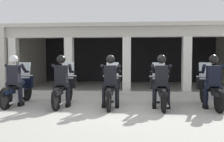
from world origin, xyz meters
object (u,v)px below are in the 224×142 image
at_px(police_officer_far_left, 14,76).
at_px(police_officer_center, 111,76).
at_px(motorcycle_far_left, 19,89).
at_px(police_officer_left, 61,76).
at_px(motorcycle_center, 111,90).
at_px(motorcycle_left, 64,89).
at_px(motorcycle_right, 160,90).
at_px(police_officer_far_right, 213,77).
at_px(motorcycle_far_right, 210,90).
at_px(police_officer_right, 161,77).

bearing_deg(police_officer_far_left, police_officer_center, -3.50).
xyz_separation_m(motorcycle_far_left, police_officer_left, (1.50, -0.30, 0.44)).
relative_size(motorcycle_far_left, motorcycle_center, 1.00).
bearing_deg(motorcycle_left, motorcycle_right, 1.97).
distance_m(police_officer_center, police_officer_far_right, 3.00).
relative_size(motorcycle_left, motorcycle_center, 1.00).
bearing_deg(police_officer_center, motorcycle_far_left, 169.75).
xyz_separation_m(motorcycle_left, police_officer_left, (-0.00, -0.28, 0.44)).
bearing_deg(motorcycle_far_right, police_officer_far_right, -86.33).
height_order(motorcycle_right, police_officer_far_right, police_officer_far_right).
bearing_deg(police_officer_left, motorcycle_center, 12.57).
xyz_separation_m(motorcycle_far_left, motorcycle_right, (4.50, -0.00, 0.00)).
bearing_deg(police_officer_left, police_officer_far_left, -178.72).
height_order(police_officer_far_left, police_officer_right, same).
relative_size(police_officer_left, police_officer_far_right, 1.00).
distance_m(police_officer_far_left, motorcycle_center, 3.05).
distance_m(police_officer_center, police_officer_right, 1.50).
xyz_separation_m(motorcycle_center, motorcycle_right, (1.50, 0.01, 0.00)).
relative_size(police_officer_far_left, police_officer_far_right, 1.00).
height_order(motorcycle_left, motorcycle_right, same).
bearing_deg(police_officer_center, police_officer_right, -4.37).
xyz_separation_m(police_officer_far_left, police_officer_far_right, (6.00, 0.07, 0.00)).
distance_m(police_officer_left, police_officer_right, 3.00).
bearing_deg(police_officer_far_left, motorcycle_center, 1.90).
height_order(motorcycle_center, police_officer_center, police_officer_center).
distance_m(motorcycle_far_left, motorcycle_far_right, 6.00).
xyz_separation_m(police_officer_center, motorcycle_far_right, (3.00, 0.37, -0.44)).
distance_m(motorcycle_far_left, motorcycle_center, 3.00).
bearing_deg(motorcycle_left, motorcycle_far_right, 2.86).
height_order(motorcycle_far_left, police_officer_right, police_officer_right).
bearing_deg(motorcycle_right, police_officer_center, -165.39).
xyz_separation_m(police_officer_far_left, police_officer_right, (4.50, -0.00, 0.00)).
xyz_separation_m(police_officer_center, police_officer_far_right, (3.00, 0.08, 0.00)).
bearing_deg(police_officer_right, police_officer_left, -176.16).
bearing_deg(police_officer_far_right, police_officer_left, -175.00).
xyz_separation_m(motorcycle_far_left, police_officer_center, (3.00, -0.29, 0.44)).
height_order(motorcycle_center, motorcycle_far_right, same).
distance_m(motorcycle_far_left, motorcycle_left, 1.50).
bearing_deg(motorcycle_center, police_officer_far_right, -8.48).
xyz_separation_m(motorcycle_left, police_officer_far_right, (4.50, -0.20, 0.44)).
relative_size(motorcycle_left, motorcycle_right, 1.00).
height_order(motorcycle_far_left, police_officer_center, police_officer_center).
bearing_deg(motorcycle_center, motorcycle_far_right, -3.07).
xyz_separation_m(police_officer_right, motorcycle_far_right, (1.50, 0.36, -0.44)).
bearing_deg(motorcycle_left, police_officer_far_right, -0.74).
bearing_deg(motorcycle_left, police_officer_far_left, -168.01).
relative_size(motorcycle_far_left, police_officer_left, 1.29).
bearing_deg(motorcycle_right, motorcycle_left, -176.16).
height_order(police_officer_center, motorcycle_right, police_officer_center).
bearing_deg(police_officer_far_right, motorcycle_far_right, 93.67).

